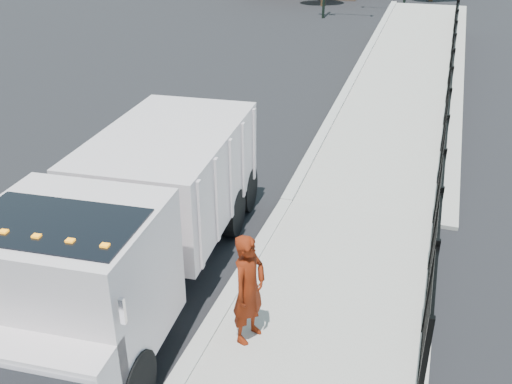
% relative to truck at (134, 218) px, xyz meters
% --- Properties ---
extents(ground, '(120.00, 120.00, 0.00)m').
position_rel_truck_xyz_m(ground, '(1.75, 0.30, -1.59)').
color(ground, black).
rests_on(ground, ground).
extents(curb, '(0.30, 12.00, 0.16)m').
position_rel_truck_xyz_m(curb, '(1.75, -1.70, -1.51)').
color(curb, '#ADAAA3').
rests_on(curb, ground).
extents(ramp, '(3.95, 24.06, 3.19)m').
position_rel_truck_xyz_m(ramp, '(3.87, 16.30, -1.59)').
color(ramp, '#9E998E').
rests_on(ramp, ground).
extents(iron_fence, '(0.10, 28.00, 1.80)m').
position_rel_truck_xyz_m(iron_fence, '(5.30, 12.30, -0.69)').
color(iron_fence, black).
rests_on(iron_fence, ground).
extents(truck, '(3.29, 8.45, 2.83)m').
position_rel_truck_xyz_m(truck, '(0.00, 0.00, 0.00)').
color(truck, black).
rests_on(truck, ground).
extents(worker, '(0.66, 0.83, 1.97)m').
position_rel_truck_xyz_m(worker, '(2.48, -0.76, -0.49)').
color(worker, '#611907').
rests_on(worker, sidewalk).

